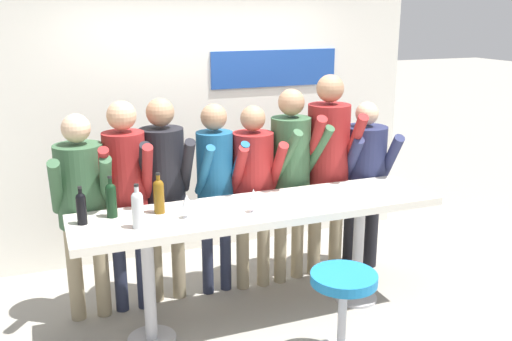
{
  "coord_description": "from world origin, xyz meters",
  "views": [
    {
      "loc": [
        -1.51,
        -3.77,
        2.38
      ],
      "look_at": [
        0.0,
        0.1,
        1.2
      ],
      "focal_mm": 40.0,
      "sensor_mm": 36.0,
      "label": 1
    }
  ],
  "objects_px": {
    "person_center_left": "(163,179)",
    "wine_bottle_3": "(81,207)",
    "person_far_right": "(328,154)",
    "person_left": "(126,183)",
    "wine_bottle_0": "(159,194)",
    "wine_bottle_1": "(111,198)",
    "person_center_right": "(253,178)",
    "person_rightmost": "(364,169)",
    "bar_stool": "(343,303)",
    "person_right": "(291,165)",
    "wine_bottle_2": "(138,208)",
    "tasting_table": "(261,221)",
    "person_far_left": "(82,196)",
    "person_center": "(215,177)",
    "wine_glass_0": "(187,201)",
    "wine_glass_1": "(254,196)"
  },
  "relations": [
    {
      "from": "person_center_left",
      "to": "person_center",
      "type": "height_order",
      "value": "person_center_left"
    },
    {
      "from": "person_center",
      "to": "wine_bottle_0",
      "type": "relative_size",
      "value": 5.45
    },
    {
      "from": "tasting_table",
      "to": "wine_glass_1",
      "type": "relative_size",
      "value": 15.9
    },
    {
      "from": "person_left",
      "to": "wine_bottle_0",
      "type": "distance_m",
      "value": 0.43
    },
    {
      "from": "person_left",
      "to": "person_far_right",
      "type": "xyz_separation_m",
      "value": [
        1.78,
        0.03,
        0.07
      ]
    },
    {
      "from": "person_center_right",
      "to": "wine_bottle_3",
      "type": "xyz_separation_m",
      "value": [
        -1.43,
        -0.44,
        0.07
      ]
    },
    {
      "from": "person_center_left",
      "to": "wine_bottle_3",
      "type": "xyz_separation_m",
      "value": [
        -0.68,
        -0.49,
        0.01
      ]
    },
    {
      "from": "person_center_left",
      "to": "wine_bottle_2",
      "type": "bearing_deg",
      "value": -111.78
    },
    {
      "from": "person_center",
      "to": "person_rightmost",
      "type": "bearing_deg",
      "value": -4.69
    },
    {
      "from": "person_center_left",
      "to": "person_right",
      "type": "height_order",
      "value": "person_right"
    },
    {
      "from": "person_left",
      "to": "person_far_right",
      "type": "relative_size",
      "value": 0.93
    },
    {
      "from": "person_center_right",
      "to": "person_left",
      "type": "bearing_deg",
      "value": -175.44
    },
    {
      "from": "person_right",
      "to": "wine_bottle_2",
      "type": "distance_m",
      "value": 1.58
    },
    {
      "from": "wine_bottle_0",
      "to": "wine_bottle_1",
      "type": "xyz_separation_m",
      "value": [
        -0.33,
        0.04,
        -0.0
      ]
    },
    {
      "from": "wine_bottle_1",
      "to": "wine_bottle_3",
      "type": "distance_m",
      "value": 0.22
    },
    {
      "from": "person_center_left",
      "to": "wine_glass_1",
      "type": "height_order",
      "value": "person_center_left"
    },
    {
      "from": "person_right",
      "to": "wine_bottle_0",
      "type": "bearing_deg",
      "value": -172.74
    },
    {
      "from": "tasting_table",
      "to": "person_center_left",
      "type": "height_order",
      "value": "person_center_left"
    },
    {
      "from": "tasting_table",
      "to": "person_rightmost",
      "type": "xyz_separation_m",
      "value": [
        1.23,
        0.53,
        0.14
      ]
    },
    {
      "from": "person_center",
      "to": "bar_stool",
      "type": "bearing_deg",
      "value": -72.69
    },
    {
      "from": "person_far_right",
      "to": "person_left",
      "type": "bearing_deg",
      "value": -169.51
    },
    {
      "from": "bar_stool",
      "to": "wine_glass_1",
      "type": "xyz_separation_m",
      "value": [
        -0.41,
        0.62,
        0.63
      ]
    },
    {
      "from": "person_center_left",
      "to": "person_right",
      "type": "distance_m",
      "value": 1.11
    },
    {
      "from": "bar_stool",
      "to": "person_far_right",
      "type": "bearing_deg",
      "value": 66.7
    },
    {
      "from": "person_center",
      "to": "person_far_right",
      "type": "relative_size",
      "value": 0.9
    },
    {
      "from": "person_right",
      "to": "wine_glass_1",
      "type": "xyz_separation_m",
      "value": [
        -0.6,
        -0.65,
        -0.01
      ]
    },
    {
      "from": "person_center_left",
      "to": "person_rightmost",
      "type": "xyz_separation_m",
      "value": [
        1.84,
        -0.05,
        -0.09
      ]
    },
    {
      "from": "bar_stool",
      "to": "person_far_right",
      "type": "height_order",
      "value": "person_far_right"
    },
    {
      "from": "person_far_left",
      "to": "person_center",
      "type": "distance_m",
      "value": 1.07
    },
    {
      "from": "wine_bottle_1",
      "to": "wine_bottle_0",
      "type": "bearing_deg",
      "value": -6.55
    },
    {
      "from": "tasting_table",
      "to": "wine_bottle_3",
      "type": "distance_m",
      "value": 1.31
    },
    {
      "from": "person_center",
      "to": "wine_bottle_0",
      "type": "distance_m",
      "value": 0.72
    },
    {
      "from": "wine_glass_0",
      "to": "wine_glass_1",
      "type": "bearing_deg",
      "value": -6.68
    },
    {
      "from": "person_right",
      "to": "person_center_right",
      "type": "bearing_deg",
      "value": 170.72
    },
    {
      "from": "wine_bottle_1",
      "to": "wine_bottle_3",
      "type": "xyz_separation_m",
      "value": [
        -0.21,
        -0.07,
        -0.01
      ]
    },
    {
      "from": "wine_bottle_3",
      "to": "wine_glass_0",
      "type": "bearing_deg",
      "value": -11.74
    },
    {
      "from": "person_center",
      "to": "wine_glass_1",
      "type": "height_order",
      "value": "person_center"
    },
    {
      "from": "person_center_right",
      "to": "person_rightmost",
      "type": "bearing_deg",
      "value": 3.95
    },
    {
      "from": "wine_bottle_3",
      "to": "wine_glass_1",
      "type": "relative_size",
      "value": 1.53
    },
    {
      "from": "person_far_right",
      "to": "wine_bottle_3",
      "type": "xyz_separation_m",
      "value": [
        -2.15,
        -0.46,
        -0.07
      ]
    },
    {
      "from": "person_center",
      "to": "person_right",
      "type": "height_order",
      "value": "person_right"
    },
    {
      "from": "person_center_right",
      "to": "wine_glass_0",
      "type": "xyz_separation_m",
      "value": [
        -0.73,
        -0.58,
        0.07
      ]
    },
    {
      "from": "person_far_left",
      "to": "wine_bottle_3",
      "type": "bearing_deg",
      "value": -92.32
    },
    {
      "from": "wine_bottle_3",
      "to": "person_far_left",
      "type": "bearing_deg",
      "value": 85.21
    },
    {
      "from": "person_rightmost",
      "to": "wine_bottle_0",
      "type": "bearing_deg",
      "value": -159.45
    },
    {
      "from": "person_rightmost",
      "to": "wine_glass_0",
      "type": "distance_m",
      "value": 1.91
    },
    {
      "from": "wine_bottle_0",
      "to": "wine_bottle_1",
      "type": "relative_size",
      "value": 1.0
    },
    {
      "from": "person_far_left",
      "to": "person_far_right",
      "type": "relative_size",
      "value": 0.89
    },
    {
      "from": "person_rightmost",
      "to": "wine_glass_1",
      "type": "distance_m",
      "value": 1.49
    },
    {
      "from": "wine_bottle_0",
      "to": "wine_bottle_3",
      "type": "xyz_separation_m",
      "value": [
        -0.54,
        -0.03,
        -0.02
      ]
    }
  ]
}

